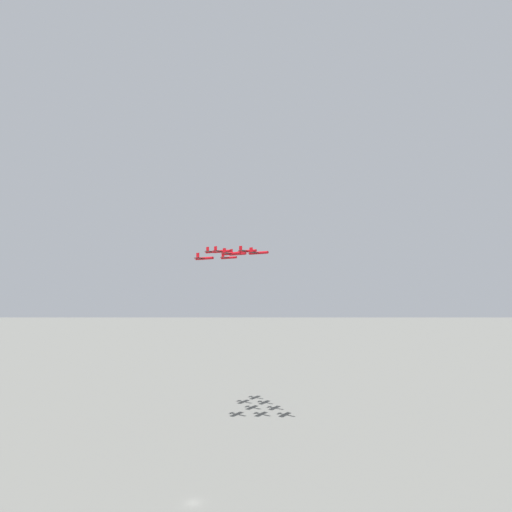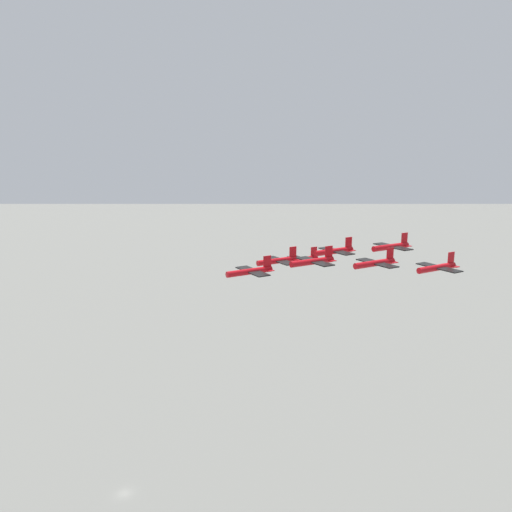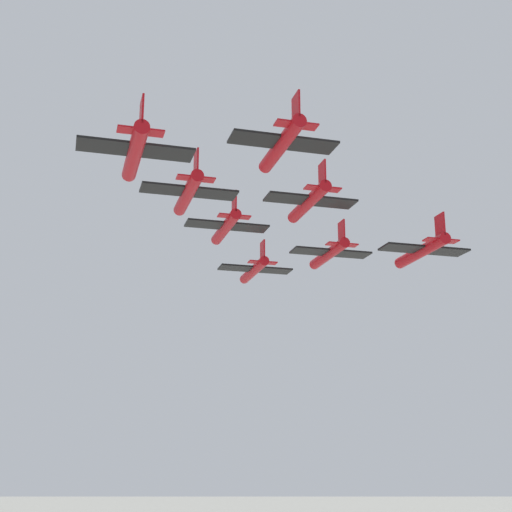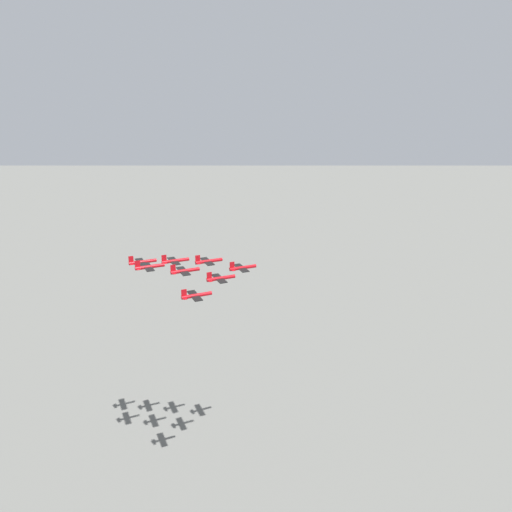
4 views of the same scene
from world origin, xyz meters
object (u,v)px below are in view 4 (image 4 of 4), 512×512
jet_4 (184,271)px  jet_3 (174,261)px  jet_6 (142,262)px  jet_0 (242,268)px  jet_5 (195,295)px  jet_2 (220,278)px  jet_7 (149,267)px  jet_1 (208,261)px

jet_4 → jet_3: bearing=-180.0°
jet_6 → jet_0: bearing=59.5°
jet_0 → jet_6: bearing=-120.5°
jet_4 → jet_5: (-5.50, -11.20, -4.25)m
jet_4 → jet_2: bearing=59.5°
jet_5 → jet_7: 22.13m
jet_5 → jet_7: bearing=-150.5°
jet_5 → jet_7: (-1.28, 21.47, 5.22)m
jet_4 → jet_7: size_ratio=1.00×
jet_5 → jet_6: 33.08m
jet_1 → jet_5: bearing=-29.5°
jet_4 → jet_6: bearing=-150.5°
jet_0 → jet_7: jet_7 is taller
jet_1 → jet_5: (-17.76, -12.13, -4.32)m
jet_1 → jet_3: 12.31m
jet_3 → jet_6: bearing=-120.5°
jet_2 → jet_6: 32.76m
jet_3 → jet_7: (-12.27, -0.93, 1.26)m
jet_4 → jet_7: (-6.77, 10.27, 0.97)m
jet_3 → jet_5: size_ratio=1.00×
jet_6 → jet_1: bearing=59.5°
jet_1 → jet_4: size_ratio=1.00×
jet_1 → jet_3: jet_1 is taller
jet_3 → jet_6: 12.33m
jet_0 → jet_3: jet_3 is taller
jet_5 → jet_1: bearing=150.5°
jet_3 → jet_6: jet_3 is taller
jet_7 → jet_6: bearing=180.0°
jet_1 → jet_4: jet_1 is taller
jet_6 → jet_7: size_ratio=1.00×
jet_1 → jet_7: jet_7 is taller
jet_6 → jet_7: 12.66m
jet_6 → jet_7: jet_7 is taller
jet_7 → jet_4: bearing=59.5°
jet_5 → jet_4: bearing=-180.0°
jet_1 → jet_3: bearing=-120.5°
jet_1 → jet_2: size_ratio=1.00×
jet_3 → jet_0: bearing=59.5°
jet_0 → jet_5: jet_0 is taller
jet_3 → jet_7: size_ratio=1.00×
jet_4 → jet_1: bearing=120.5°
jet_1 → jet_3: (-6.77, 10.27, -0.35)m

